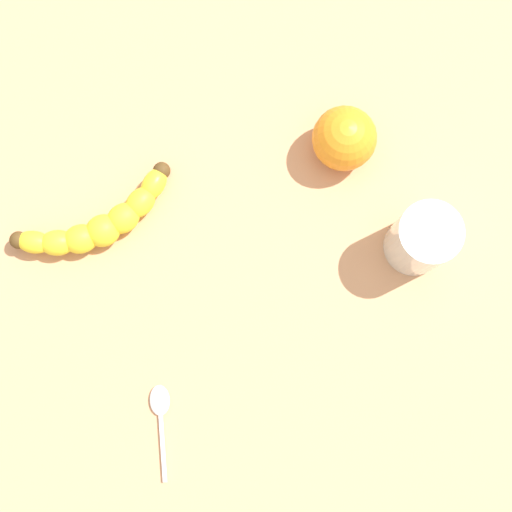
% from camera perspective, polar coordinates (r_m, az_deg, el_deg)
% --- Properties ---
extents(wooden_tabletop, '(1.20, 1.20, 0.03)m').
position_cam_1_polar(wooden_tabletop, '(0.88, -0.37, -0.30)').
color(wooden_tabletop, tan).
rests_on(wooden_tabletop, ground).
extents(banana, '(0.08, 0.21, 0.04)m').
position_cam_1_polar(banana, '(0.87, -12.64, 2.63)').
color(banana, yellow).
rests_on(banana, wooden_tabletop).
extents(smoothie_glass, '(0.07, 0.07, 0.10)m').
position_cam_1_polar(smoothie_glass, '(0.84, 13.31, 1.28)').
color(smoothie_glass, silver).
rests_on(smoothie_glass, wooden_tabletop).
extents(orange_fruit, '(0.08, 0.08, 0.08)m').
position_cam_1_polar(orange_fruit, '(0.86, 7.21, 9.48)').
color(orange_fruit, orange).
rests_on(orange_fruit, wooden_tabletop).
extents(teaspoon, '(0.11, 0.07, 0.01)m').
position_cam_1_polar(teaspoon, '(0.86, -7.81, -12.02)').
color(teaspoon, silver).
rests_on(teaspoon, wooden_tabletop).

